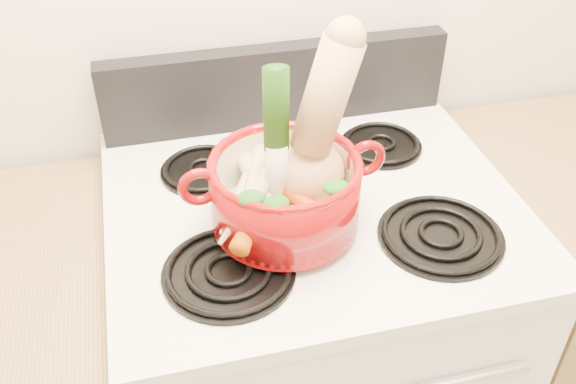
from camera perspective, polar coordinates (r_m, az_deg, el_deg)
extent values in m
cube|color=white|center=(1.58, 1.79, -14.82)|extent=(0.76, 0.65, 0.92)
cube|color=silver|center=(1.24, 2.21, -1.25)|extent=(0.78, 0.67, 0.03)
cube|color=black|center=(1.42, -1.01, 9.47)|extent=(0.76, 0.05, 0.18)
cylinder|color=black|center=(1.07, -5.29, -6.98)|extent=(0.22, 0.22, 0.02)
cylinder|color=black|center=(1.17, 13.43, -3.67)|extent=(0.22, 0.22, 0.02)
cylinder|color=black|center=(1.30, -7.52, 2.07)|extent=(0.17, 0.17, 0.02)
cylinder|color=black|center=(1.38, 8.27, 4.27)|extent=(0.17, 0.17, 0.02)
cylinder|color=maroon|center=(1.11, -0.25, -0.04)|extent=(0.27, 0.27, 0.13)
torus|color=maroon|center=(1.06, -7.89, 0.46)|extent=(0.07, 0.02, 0.07)
torus|color=maroon|center=(1.13, 6.94, 3.00)|extent=(0.07, 0.02, 0.07)
cylinder|color=beige|center=(1.07, -1.05, 4.87)|extent=(0.05, 0.05, 0.28)
ellipsoid|color=tan|center=(1.19, -0.47, 2.32)|extent=(0.11, 0.10, 0.05)
cone|color=beige|center=(1.14, -2.09, 0.13)|extent=(0.06, 0.24, 0.07)
cone|color=beige|center=(1.13, -4.13, 0.04)|extent=(0.14, 0.19, 0.06)
cone|color=beige|center=(1.13, -2.56, 0.79)|extent=(0.08, 0.19, 0.06)
cone|color=beige|center=(1.08, -3.78, -1.27)|extent=(0.14, 0.16, 0.05)
cone|color=beige|center=(1.14, -2.99, 1.78)|extent=(0.13, 0.22, 0.06)
cone|color=#D9580A|center=(1.10, -1.67, -1.71)|extent=(0.04, 0.17, 0.05)
cone|color=orange|center=(1.07, -3.01, -2.27)|extent=(0.11, 0.16, 0.05)
cone|color=#C33709|center=(1.11, 0.63, -0.61)|extent=(0.12, 0.17, 0.05)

